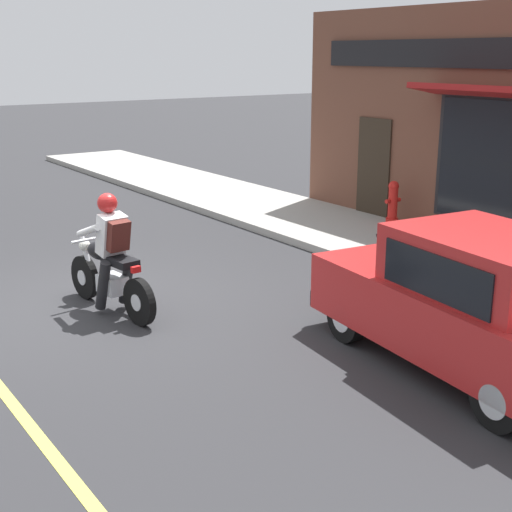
% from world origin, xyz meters
% --- Properties ---
extents(ground_plane, '(80.00, 80.00, 0.00)m').
position_xyz_m(ground_plane, '(0.00, 0.00, 0.00)').
color(ground_plane, '#2B2B2D').
extents(sidewalk_curb, '(2.60, 22.00, 0.14)m').
position_xyz_m(sidewalk_curb, '(5.50, 3.00, 0.07)').
color(sidewalk_curb, '#9E9B93').
rests_on(sidewalk_curb, ground).
extents(storefront_building, '(1.25, 9.14, 4.20)m').
position_xyz_m(storefront_building, '(7.03, -0.92, 2.11)').
color(storefront_building, brown).
rests_on(storefront_building, ground).
extents(motorcycle_with_rider, '(0.62, 2.02, 1.62)m').
position_xyz_m(motorcycle_with_rider, '(0.12, -0.30, 0.68)').
color(motorcycle_with_rider, black).
rests_on(motorcycle_with_rider, ground).
extents(car_hatchback, '(2.06, 3.94, 1.57)m').
position_xyz_m(car_hatchback, '(2.57, -4.23, 0.77)').
color(car_hatchback, black).
rests_on(car_hatchback, ground).
extents(fire_hydrant, '(0.36, 0.24, 0.88)m').
position_xyz_m(fire_hydrant, '(6.34, 0.62, 0.57)').
color(fire_hydrant, red).
rests_on(fire_hydrant, sidewalk_curb).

